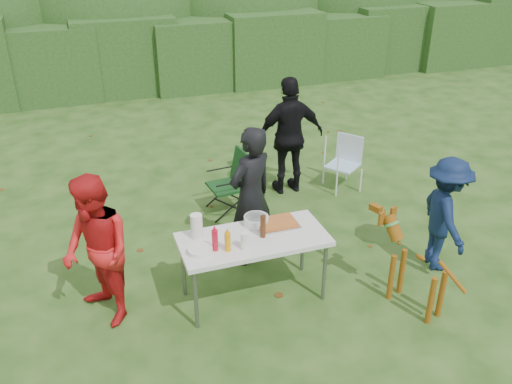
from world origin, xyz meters
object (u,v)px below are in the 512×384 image
object	(u,v)px
dog	(418,270)
lawn_chair	(343,163)
camping_chair	(227,183)
person_cook	(251,197)
person_black_puffy	(290,136)
child	(445,215)
ketchup_bottle	(215,240)
folding_table	(253,242)
beer_bottle	(263,227)
paper_towel_roll	(197,226)
mustard_bottle	(228,242)
person_red_jacket	(97,252)

from	to	relation	value
dog	lawn_chair	xyz separation A→B (m)	(0.57, 2.73, -0.07)
camping_chair	lawn_chair	distance (m)	1.81
person_cook	person_black_puffy	size ratio (longest dim) A/B	0.97
child	ketchup_bottle	size ratio (longest dim) A/B	6.11
folding_table	person_black_puffy	bearing A→B (deg)	59.51
lawn_chair	dog	bearing A→B (deg)	40.94
beer_bottle	lawn_chair	bearing A→B (deg)	45.93
paper_towel_roll	camping_chair	bearing A→B (deg)	64.60
camping_chair	mustard_bottle	distance (m)	2.15
child	dog	bearing A→B (deg)	142.00
beer_bottle	paper_towel_roll	size ratio (longest dim) A/B	0.92
person_red_jacket	person_black_puffy	xyz separation A→B (m)	(2.81, 2.03, 0.07)
ketchup_bottle	beer_bottle	bearing A→B (deg)	8.22
folding_table	dog	bearing A→B (deg)	-24.92
person_red_jacket	ketchup_bottle	bearing A→B (deg)	53.41
person_black_puffy	beer_bottle	size ratio (longest dim) A/B	7.08
person_cook	person_black_puffy	world-z (taller)	person_black_puffy
dog	lawn_chair	world-z (taller)	dog
lawn_chair	person_red_jacket	bearing A→B (deg)	-10.04
person_black_puffy	mustard_bottle	distance (m)	2.85
camping_chair	ketchup_bottle	distance (m)	2.14
camping_chair	person_black_puffy	bearing A→B (deg)	-168.25
lawn_chair	paper_towel_roll	bearing A→B (deg)	-2.06
person_cook	paper_towel_roll	world-z (taller)	person_cook
person_red_jacket	paper_towel_roll	xyz separation A→B (m)	(0.97, 0.00, 0.09)
camping_chair	folding_table	bearing A→B (deg)	75.99
person_red_jacket	mustard_bottle	world-z (taller)	person_red_jacket
camping_chair	ketchup_bottle	size ratio (longest dim) A/B	3.92
dog	mustard_bottle	size ratio (longest dim) A/B	4.89
folding_table	lawn_chair	size ratio (longest dim) A/B	1.91
person_cook	person_red_jacket	xyz separation A→B (m)	(-1.71, -0.51, -0.05)
folding_table	person_black_puffy	xyz separation A→B (m)	(1.30, 2.21, 0.16)
person_black_puffy	folding_table	bearing A→B (deg)	60.12
child	ketchup_bottle	xyz separation A→B (m)	(-2.62, 0.05, 0.18)
person_cook	dog	size ratio (longest dim) A/B	1.69
person_black_puffy	mustard_bottle	size ratio (longest dim) A/B	8.49
lawn_chair	child	bearing A→B (deg)	55.80
mustard_bottle	person_cook	bearing A→B (deg)	58.36
folding_table	dog	xyz separation A→B (m)	(1.51, -0.70, -0.22)
dog	paper_towel_roll	distance (m)	2.26
child	mustard_bottle	distance (m)	2.51
lawn_chair	paper_towel_roll	size ratio (longest dim) A/B	3.02
person_red_jacket	paper_towel_roll	bearing A→B (deg)	67.76
beer_bottle	paper_towel_roll	world-z (taller)	paper_towel_roll
person_cook	ketchup_bottle	distance (m)	1.01
mustard_bottle	paper_towel_roll	size ratio (longest dim) A/B	0.77
folding_table	lawn_chair	distance (m)	2.91
mustard_bottle	paper_towel_roll	world-z (taller)	paper_towel_roll
dog	folding_table	bearing A→B (deg)	45.92
folding_table	ketchup_bottle	xyz separation A→B (m)	(-0.42, -0.10, 0.16)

